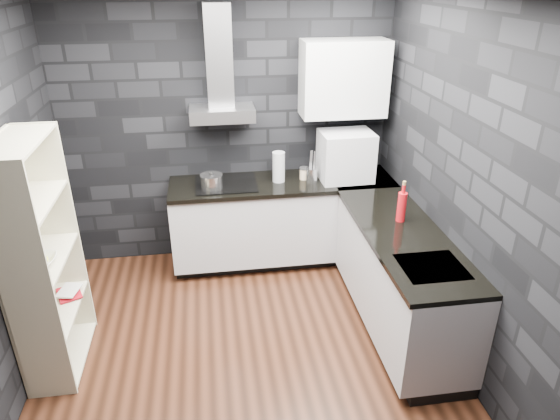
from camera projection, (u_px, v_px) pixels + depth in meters
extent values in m
plane|color=#3E2013|center=(246.00, 347.00, 4.06)|extent=(3.20, 3.20, 0.00)
cube|color=black|center=(227.00, 129.00, 4.92)|extent=(3.20, 0.05, 2.70)
cube|color=black|center=(270.00, 358.00, 2.03)|extent=(3.20, 0.05, 2.70)
cube|color=black|center=(459.00, 183.00, 3.69)|extent=(0.05, 3.20, 2.70)
cube|color=black|center=(282.00, 253.00, 5.30)|extent=(2.18, 0.50, 0.10)
cube|color=black|center=(399.00, 319.00, 4.31)|extent=(0.50, 1.78, 0.10)
cube|color=#BCBBC0|center=(282.00, 219.00, 5.08)|extent=(2.20, 0.60, 0.76)
cube|color=#BCBBC0|center=(400.00, 277.00, 4.11)|extent=(0.60, 1.80, 0.76)
cube|color=black|center=(282.00, 183.00, 4.89)|extent=(2.20, 0.62, 0.04)
cube|color=black|center=(404.00, 235.00, 3.94)|extent=(0.62, 1.80, 0.04)
cube|color=black|center=(361.00, 178.00, 5.01)|extent=(0.62, 0.62, 0.04)
cube|color=#A9A9AE|center=(222.00, 114.00, 4.65)|extent=(0.60, 0.34, 0.12)
cube|color=#A9A9AE|center=(219.00, 56.00, 4.49)|extent=(0.24, 0.20, 0.90)
cube|color=silver|center=(344.00, 79.00, 4.67)|extent=(0.80, 0.35, 0.70)
cube|color=black|center=(226.00, 184.00, 4.82)|extent=(0.58, 0.50, 0.01)
cube|color=#A9A9AE|center=(432.00, 267.00, 3.49)|extent=(0.44, 0.40, 0.01)
cylinder|color=silver|center=(212.00, 182.00, 4.68)|extent=(0.26, 0.26, 0.12)
cylinder|color=#B4BAC1|center=(279.00, 167.00, 4.83)|extent=(0.16, 0.16, 0.30)
cylinder|color=#D0B590|center=(304.00, 174.00, 4.92)|extent=(0.11, 0.11, 0.10)
cylinder|color=silver|center=(311.00, 175.00, 4.85)|extent=(0.11, 0.11, 0.14)
cube|color=silver|center=(346.00, 157.00, 4.85)|extent=(0.51, 0.40, 0.50)
cylinder|color=#AF0E15|center=(402.00, 207.00, 4.07)|extent=(0.09, 0.09, 0.25)
cube|color=beige|center=(43.00, 261.00, 3.56)|extent=(0.42, 0.83, 1.80)
imported|color=silver|center=(39.00, 261.00, 3.48)|extent=(0.25, 0.25, 0.06)
imported|color=maroon|center=(55.00, 286.00, 3.84)|extent=(0.16, 0.08, 0.23)
imported|color=#B2B2B2|center=(58.00, 280.00, 3.87)|extent=(0.15, 0.05, 0.20)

